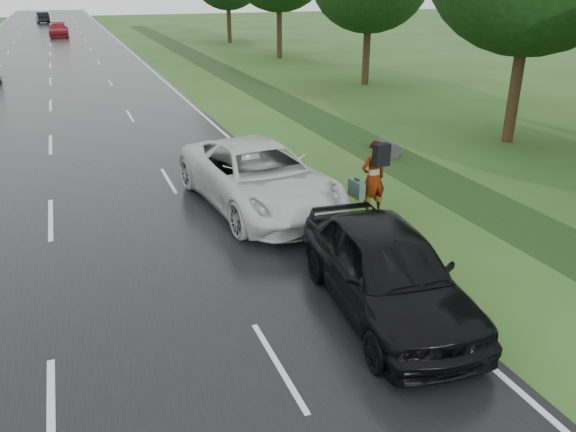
% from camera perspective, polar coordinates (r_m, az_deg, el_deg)
% --- Properties ---
extents(ground, '(220.00, 220.00, 0.00)m').
position_cam_1_polar(ground, '(9.30, -22.89, -18.81)').
color(ground, '#294719').
rests_on(ground, ground).
extents(road, '(14.00, 180.00, 0.04)m').
position_cam_1_polar(road, '(52.47, -22.99, 14.58)').
color(road, black).
rests_on(road, ground).
extents(edge_stripe_east, '(0.12, 180.00, 0.01)m').
position_cam_1_polar(edge_stripe_east, '(52.79, -15.46, 15.58)').
color(edge_stripe_east, silver).
rests_on(edge_stripe_east, road).
extents(center_line, '(0.12, 180.00, 0.01)m').
position_cam_1_polar(center_line, '(52.47, -23.00, 14.61)').
color(center_line, silver).
rests_on(center_line, road).
extents(drainage_ditch, '(2.20, 120.00, 0.56)m').
position_cam_1_polar(drainage_ditch, '(28.54, 0.94, 10.88)').
color(drainage_ditch, '#1D3213').
rests_on(drainage_ditch, ground).
extents(pedestrian, '(0.96, 0.81, 2.07)m').
position_cam_1_polar(pedestrian, '(15.18, 8.60, 3.91)').
color(pedestrian, '#A5998C').
rests_on(pedestrian, ground).
extents(white_pickup, '(3.53, 6.59, 1.76)m').
position_cam_1_polar(white_pickup, '(15.57, -3.00, 4.06)').
color(white_pickup, silver).
rests_on(white_pickup, road).
extents(dark_sedan, '(2.57, 5.30, 1.74)m').
position_cam_1_polar(dark_sedan, '(10.72, 9.99, -5.36)').
color(dark_sedan, black).
rests_on(dark_sedan, road).
extents(far_car_red, '(2.24, 5.25, 1.51)m').
position_cam_1_polar(far_car_red, '(72.61, -22.28, 17.11)').
color(far_car_red, maroon).
rests_on(far_car_red, road).
extents(far_car_dark, '(2.17, 4.94, 1.58)m').
position_cam_1_polar(far_car_dark, '(97.84, -23.69, 17.98)').
color(far_car_dark, black).
rests_on(far_car_dark, road).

